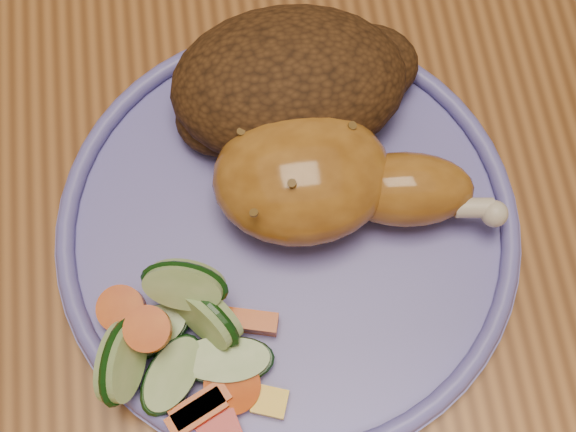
{
  "coord_description": "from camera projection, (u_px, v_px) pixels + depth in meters",
  "views": [
    {
      "loc": [
        -0.03,
        -0.28,
        1.16
      ],
      "look_at": [
        -0.01,
        -0.13,
        0.78
      ],
      "focal_mm": 50.0,
      "sensor_mm": 36.0,
      "label": 1
    }
  ],
  "objects": [
    {
      "name": "plate",
      "position": [
        288.0,
        230.0,
        0.44
      ],
      "size": [
        0.25,
        0.25,
        0.01
      ],
      "primitive_type": "cylinder",
      "color": "#6660BA",
      "rests_on": "dining_table"
    },
    {
      "name": "vegetable_pile",
      "position": [
        186.0,
        346.0,
        0.39
      ],
      "size": [
        0.1,
        0.1,
        0.05
      ],
      "color": "#A50A05",
      "rests_on": "plate"
    },
    {
      "name": "dining_table",
      "position": [
        282.0,
        96.0,
        0.57
      ],
      "size": [
        0.9,
        1.4,
        0.75
      ],
      "color": "brown",
      "rests_on": "ground"
    },
    {
      "name": "chicken_leg",
      "position": [
        327.0,
        180.0,
        0.41
      ],
      "size": [
        0.15,
        0.08,
        0.05
      ],
      "color": "#AE6D24",
      "rests_on": "plate"
    },
    {
      "name": "rice_pilaf",
      "position": [
        294.0,
        84.0,
        0.44
      ],
      "size": [
        0.14,
        0.09,
        0.06
      ],
      "color": "#3F240F",
      "rests_on": "plate"
    },
    {
      "name": "ground",
      "position": [
        285.0,
        320.0,
        1.19
      ],
      "size": [
        4.0,
        4.0,
        0.0
      ],
      "primitive_type": "plane",
      "color": "brown",
      "rests_on": "ground"
    },
    {
      "name": "plate_rim",
      "position": [
        288.0,
        223.0,
        0.42
      ],
      "size": [
        0.25,
        0.25,
        0.01
      ],
      "primitive_type": "torus",
      "color": "#6660BA",
      "rests_on": "plate"
    }
  ]
}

